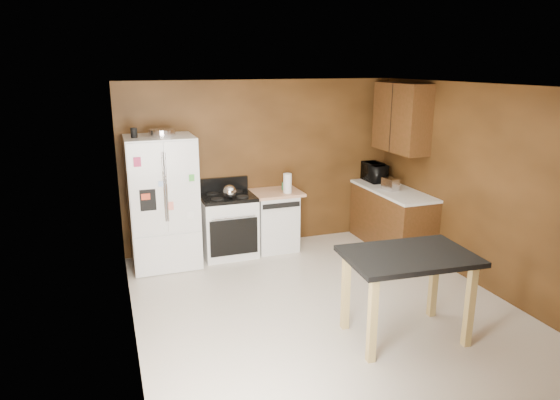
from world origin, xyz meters
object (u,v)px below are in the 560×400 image
island (408,267)px  roasting_pan (162,133)px  gas_range (228,225)px  paper_towel (287,183)px  green_canister (285,186)px  microwave (374,173)px  kettle (230,192)px  pen_cup (134,133)px  toaster (390,184)px  refrigerator (163,202)px  dishwasher (274,220)px

island → roasting_pan: bearing=125.9°
gas_range → paper_towel: bearing=-7.1°
roasting_pan → green_canister: bearing=4.2°
microwave → paper_towel: bearing=99.0°
green_canister → microwave: microwave is taller
paper_towel → island: (0.27, -2.72, -0.26)m
kettle → paper_towel: paper_towel is taller
pen_cup → toaster: 3.72m
refrigerator → green_canister: bearing=4.5°
pen_cup → paper_towel: bearing=-0.3°
refrigerator → kettle: bearing=-6.0°
dishwasher → kettle: bearing=-166.0°
island → toaster: bearing=62.5°
toaster → dishwasher: bearing=152.8°
green_canister → refrigerator: 1.83m
paper_towel → gas_range: size_ratio=0.26×
roasting_pan → kettle: roasting_pan is taller
roasting_pan → toaster: size_ratio=1.46×
kettle → gas_range: bearing=89.1°
roasting_pan → dishwasher: roasting_pan is taller
roasting_pan → microwave: bearing=2.7°
kettle → refrigerator: size_ratio=0.11×
pen_cup → toaster: (3.59, -0.39, -0.87)m
gas_range → island: gas_range is taller
green_canister → dishwasher: green_canister is taller
pen_cup → dishwasher: pen_cup is taller
pen_cup → kettle: (1.22, -0.06, -0.87)m
paper_towel → green_canister: size_ratio=2.64×
kettle → microwave: microwave is taller
green_canister → dishwasher: 0.53m
kettle → toaster: bearing=-8.1°
refrigerator → island: 3.46m
toaster → gas_range: 2.48m
paper_towel → microwave: (1.56, 0.22, -0.00)m
toaster → island: bearing=-127.3°
paper_towel → refrigerator: 1.79m
roasting_pan → refrigerator: size_ratio=0.20×
kettle → microwave: size_ratio=0.40×
toaster → gas_range: (-2.37, 0.49, -0.53)m
green_canister → dishwasher: (-0.19, -0.06, -0.49)m
toaster → microwave: size_ratio=0.50×
green_canister → gas_range: 1.03m
kettle → paper_towel: bearing=3.0°
roasting_pan → paper_towel: 1.92m
microwave → gas_range: microwave is taller
roasting_pan → microwave: (3.30, 0.16, -0.81)m
dishwasher → microwave: bearing=2.8°
paper_towel → pen_cup: bearing=179.7°
kettle → green_canister: (0.91, 0.24, -0.05)m
toaster → refrigerator: 3.31m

